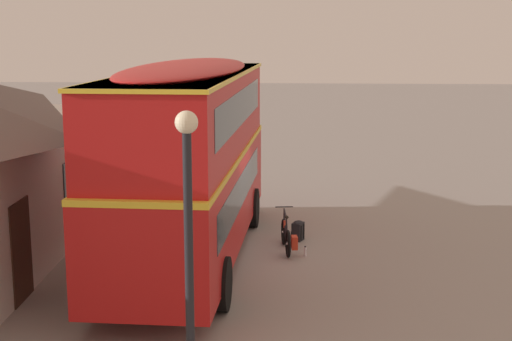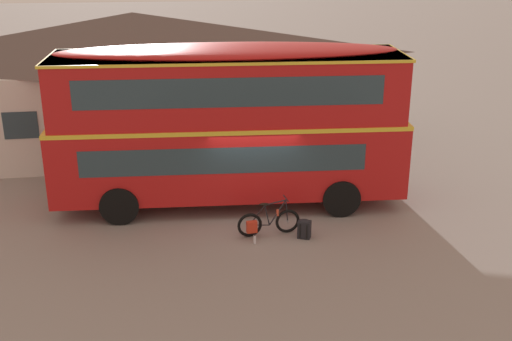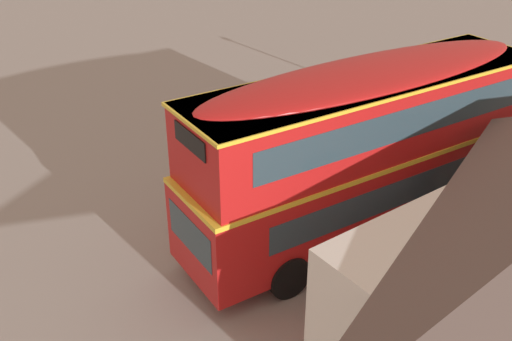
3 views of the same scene
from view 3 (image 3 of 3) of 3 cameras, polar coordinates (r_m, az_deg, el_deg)
name	(u,v)px [view 3 (image 3 of 3)]	position (r m, az deg, el deg)	size (l,w,h in m)	color
ground_plane	(318,222)	(17.15, 5.97, -4.91)	(120.00, 120.00, 0.00)	gray
double_decker_bus	(364,146)	(15.58, 10.37, 2.29)	(10.26, 2.89, 4.79)	black
touring_bicycle	(284,193)	(17.71, 2.72, -2.15)	(1.74, 0.60, 1.04)	black
backpack_on_ground	(252,201)	(17.46, -0.42, -2.96)	(0.41, 0.37, 0.54)	black
water_bottle_clear_plastic	(285,190)	(18.35, 2.81, -1.85)	(0.07, 0.07, 0.26)	silver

